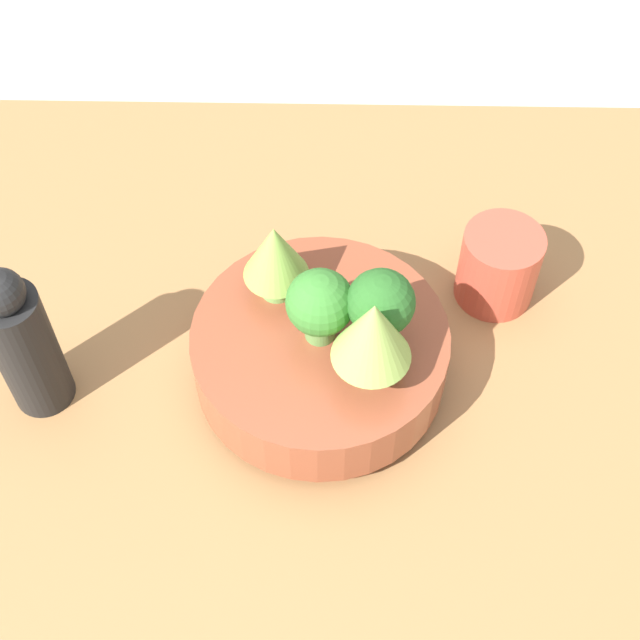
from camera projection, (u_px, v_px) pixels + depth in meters
ground_plane at (310, 365)px, 0.84m from camera, size 6.00×6.00×0.00m
table at (310, 355)px, 0.83m from camera, size 1.07×0.67×0.03m
bowl at (320, 354)px, 0.76m from camera, size 0.22×0.22×0.07m
broccoli_floret_left at (381, 305)px, 0.70m from camera, size 0.05×0.05×0.08m
romanesco_piece_far at (373, 333)px, 0.67m from camera, size 0.06×0.06×0.09m
broccoli_floret_center at (320, 304)px, 0.71m from camera, size 0.06×0.06×0.07m
romanesco_piece_near at (275, 255)px, 0.73m from camera, size 0.06×0.06×0.08m
cup at (499, 266)px, 0.82m from camera, size 0.07×0.07×0.08m
pepper_mill at (23, 343)px, 0.72m from camera, size 0.05×0.05×0.16m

